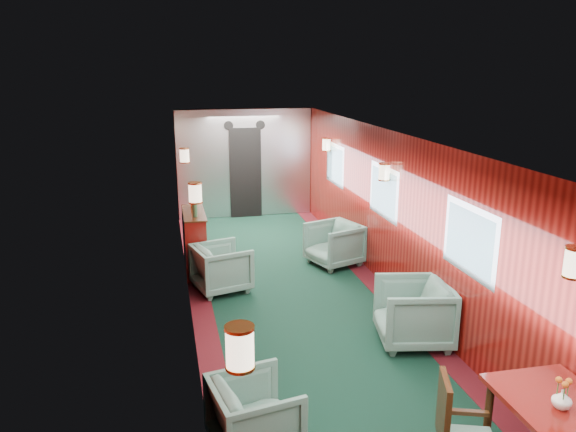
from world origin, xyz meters
The scene contains 12 objects.
room centered at (0.00, 0.00, 1.63)m, with size 12.00×12.10×2.40m.
bulkhead centered at (0.00, 5.91, 1.18)m, with size 2.98×0.17×2.39m.
windows_right centered at (1.49, 0.25, 1.45)m, with size 0.02×8.60×0.80m.
wall_sconces centered at (0.00, 0.57, 1.79)m, with size 2.97×7.97×0.25m.
dining_table centered at (1.09, -3.15, 0.70)m, with size 0.79×1.11×0.83m.
side_chair centered at (0.38, -2.88, 0.54)m, with size 0.55×0.57×0.99m.
credenza centered at (-1.34, 2.59, 0.52)m, with size 0.35×1.13×1.29m.
flower_vase centered at (1.06, -3.16, 0.90)m, with size 0.14×0.14×0.15m, color white.
armchair_left_near centered at (-1.10, -2.05, 0.34)m, with size 0.72×0.74×0.67m, color #224F49.
armchair_left_far centered at (-0.99, 1.68, 0.36)m, with size 0.77×0.79×0.72m, color #224F49.
armchair_right_near centered at (1.12, -0.51, 0.40)m, with size 0.84×0.87×0.79m, color #224F49.
armchair_right_far centered at (1.00, 2.39, 0.37)m, with size 0.78×0.80×0.73m, color #224F49.
Camera 1 is at (-1.75, -6.32, 3.33)m, focal length 35.00 mm.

